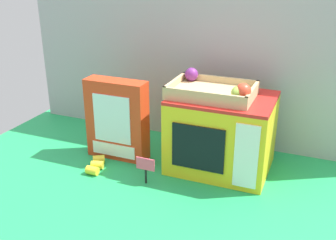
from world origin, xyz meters
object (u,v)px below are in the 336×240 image
at_px(loose_toy_banana, 96,165).
at_px(cookie_set_box, 117,120).
at_px(food_groups_crate, 215,91).
at_px(toy_microwave, 221,133).
at_px(price_sign, 145,167).

bearing_deg(loose_toy_banana, cookie_set_box, 77.46).
bearing_deg(food_groups_crate, toy_microwave, 28.17).
xyz_separation_m(toy_microwave, cookie_set_box, (-0.40, -0.07, 0.02)).
distance_m(price_sign, loose_toy_banana, 0.23).
bearing_deg(toy_microwave, loose_toy_banana, -155.88).
xyz_separation_m(cookie_set_box, loose_toy_banana, (-0.03, -0.13, -0.14)).
bearing_deg(loose_toy_banana, food_groups_crate, 23.82).
xyz_separation_m(cookie_set_box, price_sign, (0.19, -0.15, -0.09)).
height_order(toy_microwave, food_groups_crate, food_groups_crate).
distance_m(toy_microwave, loose_toy_banana, 0.49).
distance_m(cookie_set_box, price_sign, 0.26).
distance_m(toy_microwave, price_sign, 0.31).
bearing_deg(food_groups_crate, cookie_set_box, -172.15).
bearing_deg(cookie_set_box, price_sign, -38.16).
height_order(toy_microwave, cookie_set_box, cookie_set_box).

